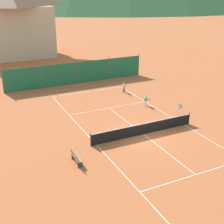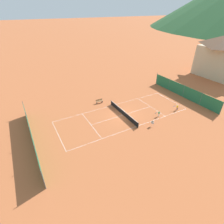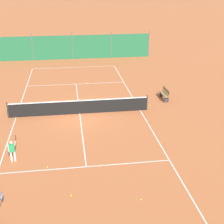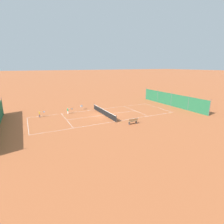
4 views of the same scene
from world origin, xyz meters
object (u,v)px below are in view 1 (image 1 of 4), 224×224
object	(u,v)px
tennis_net	(143,129)
player_near_service	(124,87)
tennis_ball_alley_left	(107,100)
tennis_ball_by_net_right	(89,150)
tennis_ball_by_net_left	(157,177)
tennis_ball_alley_right	(127,105)
tennis_ball_far_corner	(80,102)
player_far_service	(146,100)
ball_hopper	(180,107)
courtside_bench	(76,157)
alpine_chalet	(11,20)
tennis_ball_service_box	(184,179)

from	to	relation	value
tennis_net	player_near_service	world-z (taller)	player_near_service
tennis_ball_alley_left	tennis_ball_by_net_right	xyz separation A→B (m)	(-5.71, -9.10, 0.00)
player_near_service	tennis_ball_by_net_left	distance (m)	16.59
tennis_ball_alley_right	player_near_service	bearing A→B (deg)	65.79
tennis_ball_alley_right	tennis_ball_far_corner	xyz separation A→B (m)	(-3.85, 2.94, 0.00)
player_far_service	ball_hopper	size ratio (longest dim) A/B	1.24
tennis_net	player_near_service	xyz separation A→B (m)	(3.50, 9.94, 0.16)
player_far_service	tennis_ball_by_net_right	bearing A→B (deg)	-144.93
player_far_service	ball_hopper	bearing A→B (deg)	-58.76
tennis_net	tennis_ball_by_net_right	distance (m)	4.99
player_near_service	tennis_ball_alley_right	world-z (taller)	player_near_service
tennis_net	tennis_ball_alley_right	distance (m)	6.49
player_far_service	tennis_ball_by_net_left	distance (m)	12.37
tennis_net	ball_hopper	xyz separation A→B (m)	(5.30, 2.32, 0.16)
player_far_service	courtside_bench	distance (m)	12.12
tennis_ball_alley_left	alpine_chalet	bearing A→B (deg)	100.43
tennis_ball_far_corner	ball_hopper	xyz separation A→B (m)	(7.32, -6.83, 0.63)
tennis_ball_by_net_right	ball_hopper	world-z (taller)	ball_hopper
tennis_ball_alley_right	courtside_bench	size ratio (longest dim) A/B	0.04
tennis_ball_alley_left	tennis_ball_by_net_left	size ratio (longest dim) A/B	1.00
tennis_ball_alley_left	tennis_net	bearing A→B (deg)	-95.19
tennis_ball_far_corner	alpine_chalet	distance (m)	26.30
ball_hopper	courtside_bench	bearing A→B (deg)	-160.64
tennis_ball_far_corner	tennis_ball_service_box	xyz separation A→B (m)	(1.06, -15.65, 0.00)
tennis_ball_far_corner	ball_hopper	size ratio (longest dim) A/B	0.07
player_far_service	tennis_ball_service_box	bearing A→B (deg)	-110.64
tennis_ball_alley_left	alpine_chalet	distance (m)	27.29
player_near_service	tennis_ball_far_corner	size ratio (longest dim) A/B	16.99
tennis_net	tennis_ball_by_net_right	world-z (taller)	tennis_net
player_near_service	tennis_ball_service_box	bearing A→B (deg)	-105.19
tennis_net	ball_hopper	world-z (taller)	tennis_net
tennis_net	tennis_ball_service_box	size ratio (longest dim) A/B	139.09
tennis_net	tennis_ball_far_corner	xyz separation A→B (m)	(-2.02, 9.15, -0.47)
player_far_service	tennis_ball_alley_left	xyz separation A→B (m)	(-2.72, 3.18, -0.62)
tennis_ball_alley_right	tennis_ball_service_box	bearing A→B (deg)	-102.37
tennis_ball_alley_left	tennis_ball_by_net_left	bearing A→B (deg)	-102.63
courtside_bench	tennis_net	bearing A→B (deg)	15.58
courtside_bench	alpine_chalet	size ratio (longest dim) A/B	0.12
tennis_ball_far_corner	tennis_ball_alley_left	bearing A→B (deg)	-13.24
tennis_ball_far_corner	tennis_ball_service_box	world-z (taller)	same
player_far_service	tennis_ball_by_net_left	bearing A→B (deg)	-118.35
tennis_ball_by_net_left	tennis_ball_alley_right	bearing A→B (deg)	70.35
tennis_ball_alley_left	tennis_ball_far_corner	bearing A→B (deg)	166.76
tennis_ball_by_net_right	tennis_ball_service_box	bearing A→B (deg)	-56.04
tennis_net	ball_hopper	distance (m)	5.79
tennis_ball_far_corner	tennis_ball_by_net_left	bearing A→B (deg)	-91.40
tennis_ball_alley_left	tennis_ball_by_net_left	distance (m)	14.41
tennis_ball_alley_left	courtside_bench	bearing A→B (deg)	-124.73
tennis_ball_alley_left	courtside_bench	distance (m)	12.50
player_near_service	tennis_ball_alley_left	world-z (taller)	player_near_service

